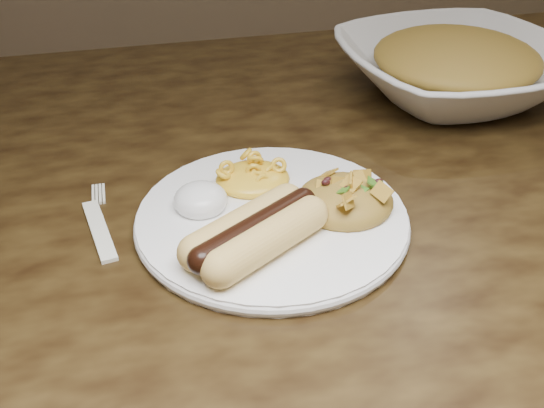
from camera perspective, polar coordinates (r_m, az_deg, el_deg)
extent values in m
cube|color=#3F2F14|center=(0.68, -3.51, 0.08)|extent=(1.60, 0.90, 0.04)
cylinder|color=white|center=(0.61, 0.00, -1.31)|extent=(0.30, 0.30, 0.01)
cylinder|color=tan|center=(0.54, -1.10, -3.54)|extent=(0.11, 0.09, 0.03)
cylinder|color=tan|center=(0.56, -1.82, -1.61)|extent=(0.11, 0.09, 0.03)
cylinder|color=black|center=(0.55, -1.47, -2.22)|extent=(0.12, 0.08, 0.02)
ellipsoid|color=gold|center=(0.64, -1.76, 3.05)|extent=(0.09, 0.08, 0.03)
ellipsoid|color=white|center=(0.60, -6.46, 0.98)|extent=(0.06, 0.06, 0.03)
ellipsoid|color=#C06429|center=(0.61, 6.55, 0.71)|extent=(0.09, 0.09, 0.04)
cube|color=white|center=(0.62, -15.22, -2.28)|extent=(0.05, 0.16, 0.00)
imported|color=white|center=(0.89, 16.05, 11.45)|extent=(0.32, 0.32, 0.07)
ellipsoid|color=#C06429|center=(0.88, 16.19, 12.29)|extent=(0.24, 0.24, 0.05)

